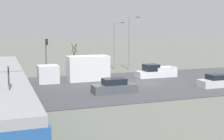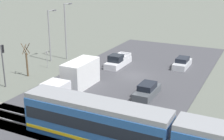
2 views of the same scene
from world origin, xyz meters
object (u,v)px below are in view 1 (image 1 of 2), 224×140
street_tree (74,59)px  no_parking_sign (100,61)px  light_rail_tram (8,96)px  sedan_car_0 (114,87)px  street_lamp_mid_block (115,42)px  traffic_light_pole (46,51)px  sedan_car_1 (218,81)px  box_truck (79,70)px  street_lamp_near_crossing (130,39)px  pickup_truck (155,72)px

street_tree → no_parking_sign: bearing=-91.9°
light_rail_tram → sedan_car_0: light_rail_tram is taller
street_lamp_mid_block → sedan_car_0: bearing=159.3°
traffic_light_pole → street_lamp_mid_block: street_lamp_mid_block is taller
sedan_car_1 → street_tree: size_ratio=1.02×
sedan_car_1 → traffic_light_pole: 24.51m
box_truck → sedan_car_0: 8.55m
sedan_car_1 → street_lamp_near_crossing: 18.39m
no_parking_sign → box_truck: bearing=146.5°
street_tree → traffic_light_pole: bearing=93.0°
pickup_truck → street_lamp_near_crossing: bearing=-0.0°
pickup_truck → light_rail_tram: bearing=125.0°
sedan_car_0 → no_parking_sign: bearing=-12.6°
street_tree → street_lamp_mid_block: (1.56, -7.32, 2.47)m
sedan_car_0 → no_parking_sign: size_ratio=1.82×
pickup_truck → traffic_light_pole: traffic_light_pole is taller
traffic_light_pole → street_lamp_near_crossing: (0.18, -13.55, 1.61)m
light_rail_tram → traffic_light_pole: size_ratio=4.92×
light_rail_tram → street_tree: bearing=-24.5°
pickup_truck → street_lamp_near_crossing: (8.89, -0.01, 4.22)m
street_lamp_near_crossing → street_lamp_mid_block: 2.58m
traffic_light_pole → no_parking_sign: size_ratio=2.05×
street_lamp_mid_block → no_parking_sign: (-1.70, 3.22, -3.00)m
box_truck → no_parking_sign: size_ratio=3.54×
box_truck → sedan_car_1: 16.94m
street_tree → no_parking_sign: 4.14m
sedan_car_0 → pickup_truck: bearing=-48.7°
traffic_light_pole → pickup_truck: bearing=-122.8°
light_rail_tram → box_truck: (14.21, -8.93, -0.25)m
pickup_truck → no_parking_sign: 10.24m
sedan_car_0 → street_lamp_near_crossing: street_lamp_near_crossing is taller
street_tree → street_lamp_near_crossing: bearing=-90.3°
box_truck → traffic_light_pole: (8.20, 2.88, 1.83)m
box_truck → traffic_light_pole: bearing=19.3°
box_truck → street_tree: street_tree is taller
traffic_light_pole → street_tree: (0.22, -4.26, -1.31)m
box_truck → sedan_car_1: bearing=-122.7°
light_rail_tram → sedan_car_0: bearing=-61.2°
sedan_car_0 → sedan_car_1: 12.48m
light_rail_tram → traffic_light_pole: (22.41, -6.05, 1.58)m
sedan_car_1 → no_parking_sign: (17.43, 8.75, 0.86)m
street_tree → street_lamp_near_crossing: 9.74m
light_rail_tram → street_tree: size_ratio=5.65×
street_tree → street_lamp_mid_block: street_lamp_mid_block is taller
pickup_truck → sedan_car_0: size_ratio=1.21×
pickup_truck → street_lamp_near_crossing: 9.84m
pickup_truck → sedan_car_0: bearing=131.3°
sedan_car_1 → traffic_light_pole: bearing=-135.4°
light_rail_tram → sedan_car_1: size_ratio=5.56×
light_rail_tram → no_parking_sign: bearing=-32.6°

